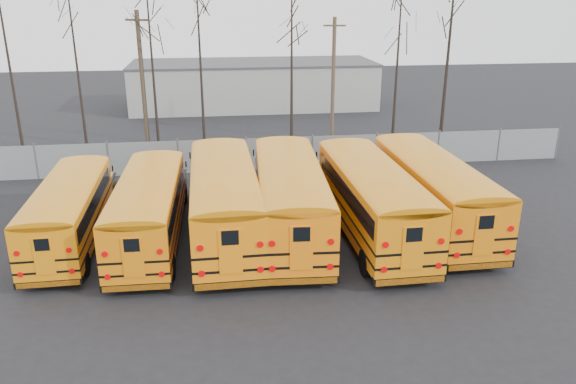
{
  "coord_description": "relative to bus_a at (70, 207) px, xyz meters",
  "views": [
    {
      "loc": [
        -1.87,
        -20.35,
        10.21
      ],
      "look_at": [
        1.35,
        3.44,
        1.6
      ],
      "focal_mm": 35.0,
      "sensor_mm": 36.0,
      "label": 1
    }
  ],
  "objects": [
    {
      "name": "tree_6",
      "position": [
        17.67,
        11.24,
        3.52
      ],
      "size": [
        0.26,
        0.26,
        10.34
      ],
      "primitive_type": "cone",
      "color": "black",
      "rests_on": "ground"
    },
    {
      "name": "bus_f",
      "position": [
        15.84,
        -0.14,
        0.27
      ],
      "size": [
        2.77,
        11.72,
        3.27
      ],
      "rotation": [
        0.0,
        0.0,
        0.01
      ],
      "color": "black",
      "rests_on": "ground"
    },
    {
      "name": "bus_c",
      "position": [
        6.47,
        -0.25,
        0.31
      ],
      "size": [
        2.92,
        11.98,
        3.34
      ],
      "rotation": [
        0.0,
        0.0,
        0.01
      ],
      "color": "black",
      "rests_on": "ground"
    },
    {
      "name": "tree_4",
      "position": [
        5.5,
        14.66,
        4.41
      ],
      "size": [
        0.26,
        0.26,
        12.12
      ],
      "primitive_type": "cone",
      "color": "black",
      "rests_on": "ground"
    },
    {
      "name": "ground",
      "position": [
        8.03,
        -2.72,
        -1.65
      ],
      "size": [
        120.0,
        120.0,
        0.0
      ],
      "primitive_type": "plane",
      "color": "black",
      "rests_on": "ground"
    },
    {
      "name": "fence",
      "position": [
        8.03,
        9.28,
        -0.65
      ],
      "size": [
        40.0,
        0.04,
        2.0
      ],
      "primitive_type": "cube",
      "color": "gray",
      "rests_on": "ground"
    },
    {
      "name": "tree_1",
      "position": [
        -5.71,
        12.74,
        4.57
      ],
      "size": [
        0.26,
        0.26,
        12.43
      ],
      "primitive_type": "cone",
      "color": "black",
      "rests_on": "ground"
    },
    {
      "name": "tree_5",
      "position": [
        11.1,
        11.75,
        3.59
      ],
      "size": [
        0.26,
        0.26,
        10.49
      ],
      "primitive_type": "cone",
      "color": "black",
      "rests_on": "ground"
    },
    {
      "name": "utility_pole_right",
      "position": [
        14.58,
        15.6,
        2.77
      ],
      "size": [
        1.53,
        0.36,
        8.59
      ],
      "rotation": [
        0.0,
        0.0,
        -0.16
      ],
      "color": "brown",
      "rests_on": "ground"
    },
    {
      "name": "bus_d",
      "position": [
        9.32,
        -0.3,
        0.31
      ],
      "size": [
        3.44,
        12.09,
        3.35
      ],
      "rotation": [
        0.0,
        0.0,
        -0.06
      ],
      "color": "black",
      "rests_on": "ground"
    },
    {
      "name": "bus_a",
      "position": [
        0.0,
        0.0,
        0.0
      ],
      "size": [
        2.51,
        10.12,
        2.82
      ],
      "rotation": [
        0.0,
        0.0,
        0.02
      ],
      "color": "black",
      "rests_on": "ground"
    },
    {
      "name": "bus_e",
      "position": [
        12.79,
        -0.85,
        0.28
      ],
      "size": [
        2.88,
        11.82,
        3.29
      ],
      "rotation": [
        0.0,
        0.0,
        0.01
      ],
      "color": "black",
      "rests_on": "ground"
    },
    {
      "name": "bus_b",
      "position": [
        3.32,
        -0.44,
        0.1
      ],
      "size": [
        2.68,
        10.76,
        3.0
      ],
      "rotation": [
        0.0,
        0.0,
        -0.02
      ],
      "color": "black",
      "rests_on": "ground"
    },
    {
      "name": "utility_pole_left",
      "position": [
        1.75,
        14.27,
        3.04
      ],
      "size": [
        1.55,
        0.71,
        9.13
      ],
      "rotation": [
        0.0,
        0.0,
        -0.38
      ],
      "color": "#443526",
      "rests_on": "ground"
    },
    {
      "name": "distant_building",
      "position": [
        10.03,
        29.28,
        0.35
      ],
      "size": [
        22.0,
        8.0,
        4.0
      ],
      "primitive_type": "cube",
      "color": "#9A9A96",
      "rests_on": "ground"
    },
    {
      "name": "tree_3",
      "position": [
        2.49,
        13.88,
        4.17
      ],
      "size": [
        0.26,
        0.26,
        11.63
      ],
      "primitive_type": "cone",
      "color": "black",
      "rests_on": "ground"
    },
    {
      "name": "tree_7",
      "position": [
        22.02,
        13.73,
        4.84
      ],
      "size": [
        0.26,
        0.26,
        12.97
      ],
      "primitive_type": "cone",
      "color": "black",
      "rests_on": "ground"
    },
    {
      "name": "tree_2",
      "position": [
        -2.23,
        14.41,
        4.29
      ],
      "size": [
        0.26,
        0.26,
        11.89
      ],
      "primitive_type": "cone",
      "color": "black",
      "rests_on": "ground"
    }
  ]
}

